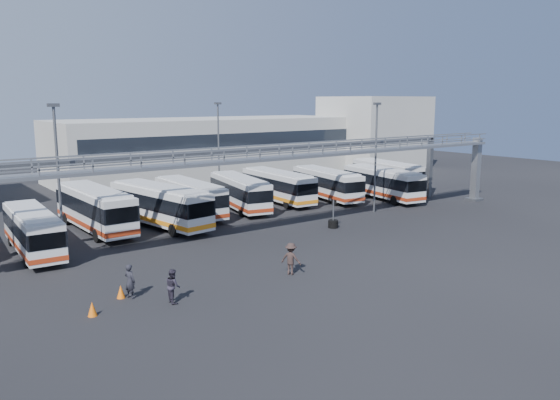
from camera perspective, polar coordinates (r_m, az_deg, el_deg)
ground at (r=39.23m, az=5.05°, el=-5.03°), size 140.00×140.00×0.00m
gantry at (r=42.67m, az=-0.09°, el=3.79°), size 51.40×5.15×7.10m
warehouse at (r=76.21m, az=-7.30°, el=5.45°), size 42.00×14.00×8.00m
building_right at (r=87.45m, az=9.81°, el=6.99°), size 14.00×12.00×11.00m
light_pole_left at (r=37.62m, az=-22.15°, el=2.48°), size 0.70×0.35×10.21m
light_pole_mid at (r=51.45m, az=9.97°, el=5.00°), size 0.70×0.35×10.21m
light_pole_back at (r=58.26m, az=-6.44°, el=5.70°), size 0.70×0.35×10.21m
bus_1 at (r=40.92m, az=-24.44°, el=-2.85°), size 2.82×10.16×3.05m
bus_2 at (r=46.20m, az=-18.79°, el=-0.73°), size 2.88×11.60×3.51m
bus_3 at (r=46.26m, az=-12.47°, el=-0.42°), size 4.34×11.77×3.50m
bus_4 at (r=50.32m, az=-9.43°, el=0.36°), size 2.85×10.63×3.20m
bus_5 at (r=52.67m, az=-4.25°, el=0.92°), size 4.57×10.86×3.22m
bus_6 at (r=56.19m, az=-0.23°, el=1.56°), size 3.25×10.84×3.25m
bus_7 at (r=58.04m, az=4.91°, el=1.78°), size 4.22×10.83×3.21m
bus_8 at (r=59.13m, az=10.64°, el=1.85°), size 4.22×11.15×3.31m
bus_9 at (r=66.13m, az=11.07°, el=2.70°), size 4.43×11.04×3.27m
pedestrian_a at (r=30.30m, az=-15.41°, el=-8.19°), size 0.66×0.80×1.87m
pedestrian_b at (r=29.20m, az=-11.12°, el=-8.79°), size 0.76×0.94×1.79m
pedestrian_c at (r=33.08m, az=1.15°, el=-6.15°), size 1.26×1.46×1.96m
cone_left at (r=28.63m, az=-19.03°, el=-10.71°), size 0.60×0.60×0.73m
cone_right at (r=30.64m, az=-16.30°, el=-9.17°), size 0.47×0.47×0.71m
tire_stack at (r=45.34m, az=5.57°, el=-2.42°), size 0.83×0.83×2.37m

